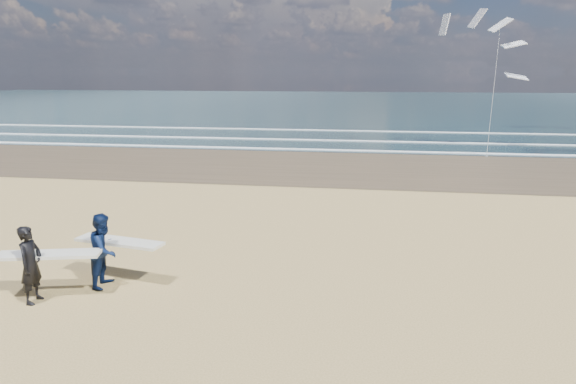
# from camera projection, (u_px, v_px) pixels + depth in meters

# --- Properties ---
(ocean) EXTENTS (220.00, 100.00, 0.02)m
(ocean) POSITION_uv_depth(u_px,v_px,m) (458.00, 105.00, 77.37)
(ocean) COLOR #183035
(ocean) RESTS_ON ground
(foam_breakers) EXTENTS (220.00, 11.70, 0.05)m
(foam_breakers) POSITION_uv_depth(u_px,v_px,m) (562.00, 144.00, 35.15)
(foam_breakers) COLOR white
(foam_breakers) RESTS_ON ground
(surfer_near) EXTENTS (2.26, 1.18, 1.71)m
(surfer_near) POSITION_uv_depth(u_px,v_px,m) (34.00, 263.00, 10.99)
(surfer_near) COLOR black
(surfer_near) RESTS_ON ground
(surfer_far) EXTENTS (2.26, 1.24, 1.73)m
(surfer_far) POSITION_uv_depth(u_px,v_px,m) (106.00, 249.00, 11.84)
(surfer_far) COLOR #0B193E
(surfer_far) RESTS_ON ground
(kite_1) EXTENTS (6.70, 4.84, 9.04)m
(kite_1) POSITION_uv_depth(u_px,v_px,m) (496.00, 64.00, 31.44)
(kite_1) COLOR slate
(kite_1) RESTS_ON ground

